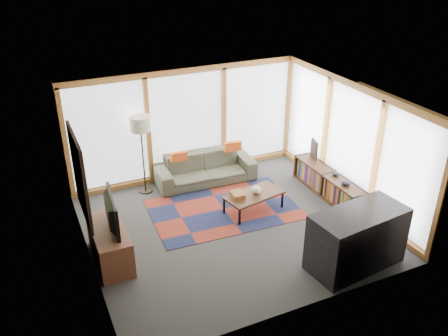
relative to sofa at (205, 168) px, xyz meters
name	(u,v)px	position (x,y,z in m)	size (l,w,h in m)	color
ground	(232,226)	(-0.22, -1.95, -0.33)	(5.50, 5.50, 0.00)	#31312F
room_envelope	(243,140)	(0.27, -1.39, 1.21)	(5.52, 5.02, 2.62)	#3B312B
rug	(224,209)	(-0.12, -1.32, -0.33)	(3.01, 1.94, 0.01)	maroon
sofa	(205,168)	(0.00, 0.00, 0.00)	(2.28, 0.89, 0.67)	#404131
pillow_left	(179,156)	(-0.63, -0.02, 0.43)	(0.36, 0.11, 0.20)	#D8501A
pillow_right	(233,146)	(0.69, -0.03, 0.44)	(0.40, 0.12, 0.22)	#D8501A
floor_lamp	(143,155)	(-1.40, 0.12, 0.56)	(0.45, 0.45, 1.78)	black
coffee_table	(253,202)	(0.42, -1.62, -0.13)	(1.21, 0.60, 0.40)	black
book_stack	(238,195)	(0.05, -1.60, 0.12)	(0.24, 0.30, 0.10)	brown
vase	(256,190)	(0.47, -1.64, 0.16)	(0.20, 0.20, 0.17)	beige
bookshelf	(328,184)	(2.21, -1.72, -0.06)	(0.40, 2.18, 0.55)	black
bowl_a	(346,183)	(2.19, -2.30, 0.26)	(0.20, 0.20, 0.10)	black
bowl_b	(336,174)	(2.25, -1.88, 0.25)	(0.16, 0.16, 0.08)	black
shelf_picture	(314,149)	(2.33, -0.93, 0.43)	(0.04, 0.33, 0.44)	black
tv_console	(110,244)	(-2.65, -2.04, 0.00)	(0.56, 1.34, 0.67)	brown
television	(107,212)	(-2.62, -2.01, 0.64)	(1.05, 0.14, 0.61)	black
bar_counter	(357,239)	(1.20, -3.92, 0.20)	(1.68, 0.78, 1.06)	black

